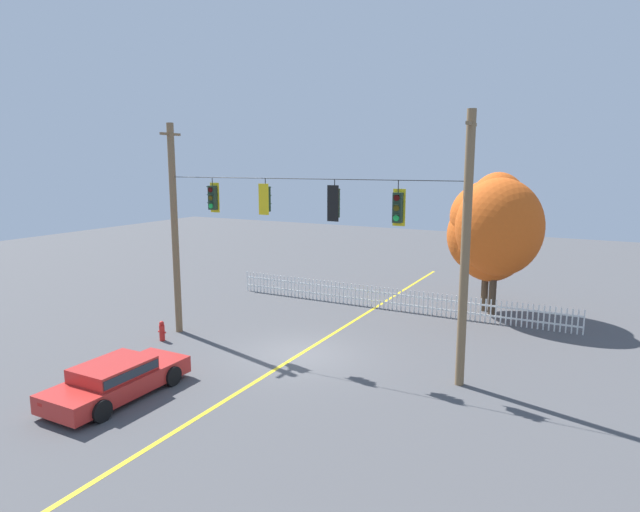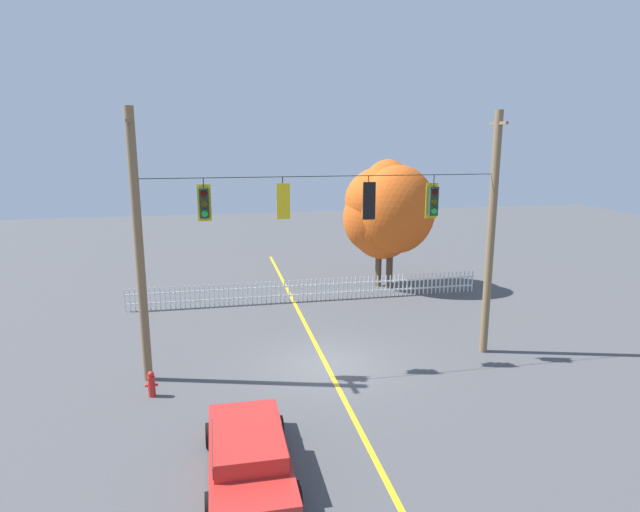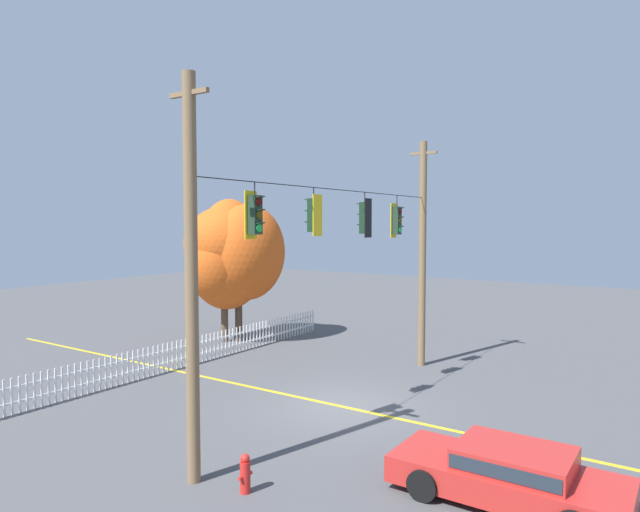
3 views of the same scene
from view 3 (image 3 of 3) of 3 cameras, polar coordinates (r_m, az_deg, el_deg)
The scene contains 12 objects.
ground at distance 17.75m, azimuth 2.12°, elevation -15.07°, with size 80.00×80.00×0.00m, color #4C4C4F.
lane_centerline_stripe at distance 17.75m, azimuth 2.12°, elevation -15.06°, with size 0.16×36.00×0.01m, color gold.
signal_support_span at distance 16.88m, azimuth 2.16°, elevation -0.56°, with size 12.34×1.10×8.78m.
traffic_signal_eastbound_side at distance 13.65m, azimuth -6.70°, elevation 4.20°, with size 0.43×0.38×1.38m.
traffic_signal_northbound_primary at distance 15.62m, azimuth -0.63°, elevation 4.20°, with size 0.43×0.38×1.35m.
traffic_signal_northbound_secondary at distance 18.06m, azimuth 4.60°, elevation 3.90°, with size 0.43×0.38×1.46m.
traffic_signal_westbound_side at distance 20.13m, azimuth 7.82°, elevation 3.62°, with size 0.43×0.38×1.52m.
white_picket_fence at distance 22.90m, azimuth -13.31°, elevation -9.50°, with size 17.30×0.06×1.10m.
autumn_maple_near_fence at distance 26.76m, azimuth -9.54°, elevation 0.24°, with size 4.29×3.85×6.43m.
autumn_maple_mid at distance 26.73m, azimuth -8.57°, elevation 0.13°, with size 4.31×4.17×6.77m.
parked_car at distance 12.60m, azimuth 18.72°, elevation -20.23°, with size 2.02×4.57×1.15m.
fire_hydrant at distance 12.56m, azimuth -7.64°, elevation -21.14°, with size 0.38×0.22×0.83m.
Camera 3 is at (-14.29, -8.90, 5.61)m, focal length 31.37 mm.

